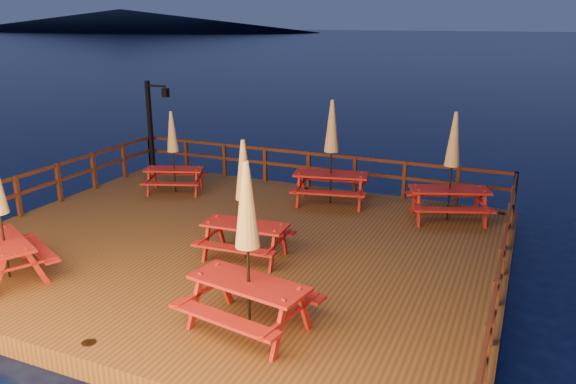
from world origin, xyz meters
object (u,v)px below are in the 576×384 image
object	(u,v)px
lamp_post	(154,118)
picnic_table_0	(331,151)
picnic_table_2	(452,165)
picnic_table_1	(244,198)

from	to	relation	value
lamp_post	picnic_table_0	xyz separation A→B (m)	(6.55, -0.96, -0.30)
lamp_post	picnic_table_2	world-z (taller)	lamp_post
lamp_post	picnic_table_0	bearing A→B (deg)	-8.32
picnic_table_2	lamp_post	bearing A→B (deg)	153.45
picnic_table_0	picnic_table_1	xyz separation A→B (m)	(-0.42, -4.25, -0.15)
picnic_table_0	picnic_table_1	distance (m)	4.27
picnic_table_0	picnic_table_2	distance (m)	3.20
lamp_post	picnic_table_2	bearing A→B (deg)	-6.03
picnic_table_0	picnic_table_2	size ratio (longest dim) A/B	1.04
picnic_table_0	picnic_table_1	world-z (taller)	picnic_table_0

